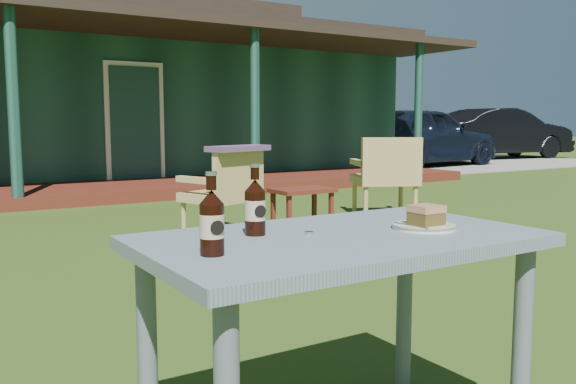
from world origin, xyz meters
TOP-DOWN VIEW (x-y plane):
  - ground at (0.00, 0.00)m, footprint 80.00×80.00m
  - gravel_strip at (10.50, 8.50)m, footprint 9.00×6.00m
  - tree_mid at (3.00, 18.50)m, footprint 0.28×0.28m
  - car_near at (9.34, 7.59)m, footprint 4.38×2.14m
  - car_far at (13.49, 8.68)m, footprint 4.52×2.05m
  - cafe_table at (0.00, -1.60)m, footprint 1.20×0.70m
  - plate at (0.29, -1.66)m, footprint 0.20×0.20m
  - cake_slice at (0.29, -1.67)m, footprint 0.09×0.09m
  - fork at (0.22, -1.67)m, footprint 0.02×0.14m
  - cola_bottle_near at (-0.22, -1.47)m, footprint 0.06×0.07m
  - cola_bottle_far at (-0.45, -1.66)m, footprint 0.06×0.07m
  - bottle_cap at (-0.08, -1.55)m, footprint 0.03×0.03m
  - armchair_left at (1.37, 1.96)m, footprint 0.74×0.72m
  - armchair_right at (3.41, 2.08)m, footprint 0.86×0.84m
  - floral_throw at (1.42, 1.81)m, footprint 0.67×0.42m
  - side_table at (2.23, 2.00)m, footprint 0.60×0.40m

SIDE VIEW (x-z plane):
  - ground at x=0.00m, z-range 0.00..0.00m
  - gravel_strip at x=10.50m, z-range 0.00..0.02m
  - side_table at x=2.23m, z-range 0.14..0.54m
  - armchair_left at x=1.37m, z-range 0.05..0.85m
  - armchair_right at x=3.41m, z-range 0.06..0.95m
  - cafe_table at x=0.00m, z-range 0.26..0.98m
  - car_near at x=9.34m, z-range 0.00..1.44m
  - car_far at x=13.49m, z-range 0.00..1.44m
  - bottle_cap at x=-0.08m, z-range 0.72..0.73m
  - plate at x=0.29m, z-range 0.72..0.74m
  - fork at x=0.22m, z-range 0.73..0.74m
  - cake_slice at x=0.29m, z-range 0.73..0.80m
  - cola_bottle_far at x=-0.45m, z-range 0.70..0.91m
  - cola_bottle_near at x=-0.22m, z-range 0.70..0.91m
  - floral_throw at x=1.42m, z-range 0.80..0.85m
  - tree_mid at x=3.00m, z-range 0.00..9.50m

